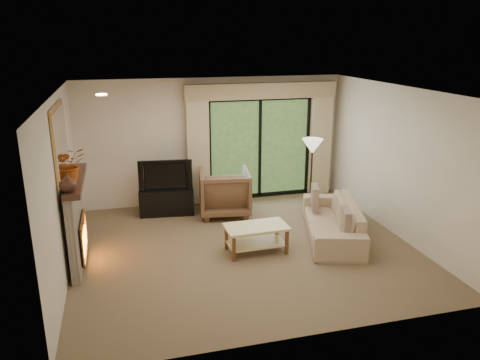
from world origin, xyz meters
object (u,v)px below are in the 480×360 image
object	(u,v)px
armchair	(224,192)
sofa	(332,220)
media_console	(167,201)
coffee_table	(256,239)

from	to	relation	value
armchair	sofa	bearing A→B (deg)	143.12
sofa	armchair	bearing A→B (deg)	-117.55
media_console	coffee_table	size ratio (longest dim) A/B	1.04
armchair	coffee_table	xyz separation A→B (m)	(0.11, -1.81, -0.22)
media_console	coffee_table	world-z (taller)	media_console
sofa	coffee_table	xyz separation A→B (m)	(-1.46, -0.24, -0.09)
coffee_table	media_console	bearing A→B (deg)	118.11
sofa	coffee_table	distance (m)	1.48
media_console	armchair	xyz separation A→B (m)	(1.10, -0.31, 0.19)
media_console	armchair	bearing A→B (deg)	-9.16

